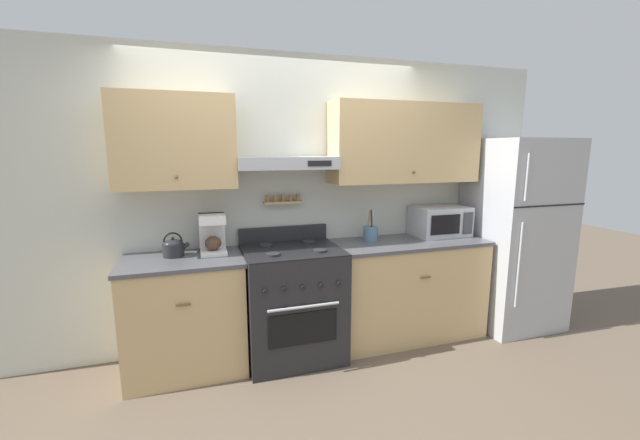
{
  "coord_description": "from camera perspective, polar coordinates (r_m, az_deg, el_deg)",
  "views": [
    {
      "loc": [
        -0.74,
        -2.77,
        1.74
      ],
      "look_at": [
        0.24,
        0.26,
        1.17
      ],
      "focal_mm": 22.0,
      "sensor_mm": 36.0,
      "label": 1
    }
  ],
  "objects": [
    {
      "name": "coffee_maker",
      "position": [
        3.28,
        -15.38,
        -1.83
      ],
      "size": [
        0.2,
        0.25,
        0.32
      ],
      "color": "white",
      "rests_on": "counter_left"
    },
    {
      "name": "stove_range",
      "position": [
        3.38,
        -4.02,
        -11.83
      ],
      "size": [
        0.79,
        0.7,
        1.07
      ],
      "color": "#232326",
      "rests_on": "ground_plane"
    },
    {
      "name": "wall_back",
      "position": [
        3.47,
        -3.61,
        5.45
      ],
      "size": [
        5.2,
        0.46,
        2.55
      ],
      "color": "silver",
      "rests_on": "ground_plane"
    },
    {
      "name": "ground_plane",
      "position": [
        3.35,
        -2.71,
        -21.05
      ],
      "size": [
        16.0,
        16.0,
        0.0
      ],
      "primitive_type": "plane",
      "color": "brown"
    },
    {
      "name": "utensil_crock",
      "position": [
        3.59,
        7.37,
        -1.95
      ],
      "size": [
        0.14,
        0.14,
        0.29
      ],
      "color": "slate",
      "rests_on": "counter_right"
    },
    {
      "name": "tea_kettle",
      "position": [
        3.26,
        -20.53,
        -3.73
      ],
      "size": [
        0.21,
        0.16,
        0.19
      ],
      "color": "#232326",
      "rests_on": "counter_left"
    },
    {
      "name": "refrigerator",
      "position": [
        4.32,
        26.47,
        -1.82
      ],
      "size": [
        0.8,
        0.76,
        1.84
      ],
      "color": "#ADAFB5",
      "rests_on": "ground_plane"
    },
    {
      "name": "counter_left",
      "position": [
        3.34,
        -18.96,
        -12.89
      ],
      "size": [
        0.91,
        0.62,
        0.92
      ],
      "color": "tan",
      "rests_on": "ground_plane"
    },
    {
      "name": "microwave",
      "position": [
        3.96,
        17.02,
        -0.14
      ],
      "size": [
        0.51,
        0.37,
        0.28
      ],
      "color": "#ADAFB5",
      "rests_on": "counter_right"
    },
    {
      "name": "counter_right",
      "position": [
        3.82,
        12.46,
        -9.64
      ],
      "size": [
        1.42,
        0.62,
        0.92
      ],
      "color": "tan",
      "rests_on": "ground_plane"
    }
  ]
}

